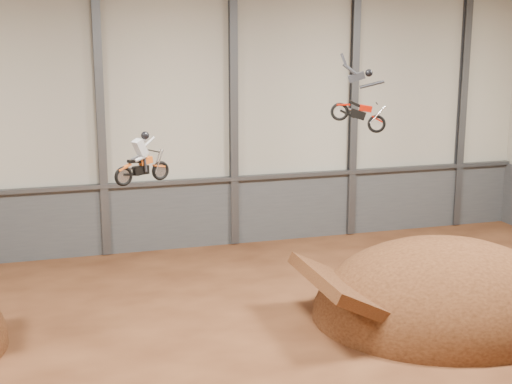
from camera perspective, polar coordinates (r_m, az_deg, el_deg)
floor at (r=23.84m, az=-0.23°, el=-14.60°), size 40.00×40.00×0.00m
back_wall at (r=36.08m, az=-7.05°, el=6.23°), size 40.00×0.10×14.00m
lower_band_back at (r=36.91m, az=-6.81°, el=-1.91°), size 39.80×0.18×3.50m
steel_rail at (r=36.36m, az=-6.84°, el=0.78°), size 39.80×0.35×0.20m
steel_column_2 at (r=35.48m, az=-12.33°, el=5.94°), size 0.40×0.36×13.90m
steel_column_3 at (r=36.59m, az=-1.81°, el=6.41°), size 0.40×0.36×13.90m
steel_column_4 at (r=38.83m, az=7.80°, el=6.65°), size 0.40×0.36×13.90m
steel_column_5 at (r=42.02m, az=16.17°, el=6.71°), size 0.40×0.36×13.90m
landing_ramp at (r=29.61m, az=14.62°, el=-9.45°), size 10.42×9.22×6.01m
fmx_rider_a at (r=24.99m, az=-9.13°, el=2.91°), size 2.32×1.62×1.97m
fmx_rider_b at (r=25.90m, az=8.01°, el=7.78°), size 3.33×1.95×3.03m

